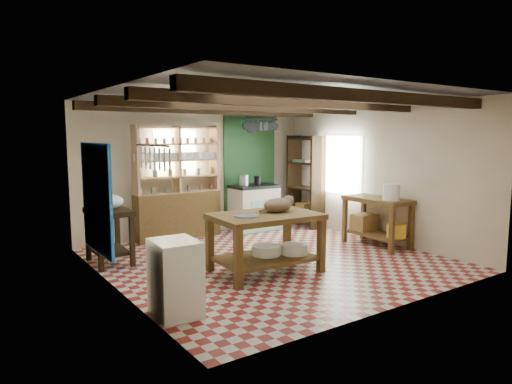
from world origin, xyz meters
TOP-DOWN VIEW (x-y plane):
  - floor at (0.00, 0.00)m, footprint 5.00×5.00m
  - ceiling at (0.00, 0.00)m, footprint 5.00×5.00m
  - wall_back at (0.00, 2.50)m, footprint 5.00×0.04m
  - wall_front at (0.00, -2.50)m, footprint 5.00×0.04m
  - wall_left at (-2.50, 0.00)m, footprint 0.04×5.00m
  - wall_right at (2.50, 0.00)m, footprint 0.04×5.00m
  - ceiling_beams at (0.00, 0.00)m, footprint 5.00×3.80m
  - blue_wall_patch at (-2.47, 0.90)m, footprint 0.04×1.40m
  - green_wall_patch at (1.25, 2.47)m, footprint 1.30×0.04m
  - window_back at (-0.50, 2.48)m, footprint 0.90×0.02m
  - window_right at (2.48, 1.00)m, footprint 0.02×1.30m
  - utensil_rail at (-2.44, -1.20)m, footprint 0.06×0.90m
  - pot_rack at (1.25, 2.05)m, footprint 0.86×0.12m
  - shelving_unit at (-0.55, 2.31)m, footprint 1.70×0.34m
  - tall_rack at (2.28, 1.80)m, footprint 0.40×0.86m
  - work_table at (-0.44, -0.47)m, footprint 1.59×1.11m
  - stove at (1.14, 2.15)m, footprint 0.99×0.67m
  - prep_table at (-2.20, 1.27)m, footprint 0.60×0.86m
  - white_cabinet at (-2.22, -1.24)m, footprint 0.51×0.60m
  - right_counter at (2.18, -0.31)m, footprint 0.63×1.24m
  - cat at (-0.18, -0.44)m, footprint 0.49×0.40m
  - steel_tray at (-0.79, -0.50)m, footprint 0.38×0.38m
  - basin_large at (-0.38, -0.42)m, footprint 0.45×0.45m
  - basin_small at (0.01, -0.60)m, footprint 0.44×0.44m
  - kettle_left at (0.89, 2.15)m, footprint 0.20×0.20m
  - kettle_right at (1.24, 2.15)m, footprint 0.15×0.15m
  - enamel_bowl at (-2.20, 1.27)m, footprint 0.48×0.48m
  - white_bucket at (2.13, -0.66)m, footprint 0.29×0.29m
  - wicker_basket at (2.18, -0.01)m, footprint 0.44×0.35m
  - yellow_tub at (2.17, -0.76)m, footprint 0.33×0.33m

SIDE VIEW (x-z plane):
  - floor at x=0.00m, z-range -0.02..0.00m
  - basin_small at x=0.01m, z-range 0.23..0.38m
  - basin_large at x=-0.38m, z-range 0.23..0.38m
  - yellow_tub at x=2.17m, z-range 0.23..0.48m
  - wicker_basket at x=2.18m, z-range 0.23..0.54m
  - white_cabinet at x=-2.22m, z-range 0.00..0.85m
  - prep_table at x=-2.20m, z-range 0.00..0.86m
  - work_table at x=-0.44m, z-range 0.00..0.87m
  - right_counter at x=2.18m, z-range 0.00..0.88m
  - stove at x=1.14m, z-range 0.00..0.96m
  - steel_tray at x=-0.79m, z-range 0.87..0.89m
  - cat at x=-0.18m, z-range 0.87..1.07m
  - enamel_bowl at x=-2.20m, z-range 0.86..1.10m
  - tall_rack at x=2.28m, z-range 0.00..2.00m
  - white_bucket at x=2.13m, z-range 0.88..1.17m
  - kettle_right at x=1.24m, z-range 0.96..1.14m
  - kettle_left at x=0.89m, z-range 0.96..1.18m
  - blue_wall_patch at x=-2.47m, z-range 0.30..1.90m
  - shelving_unit at x=-0.55m, z-range 0.00..2.20m
  - green_wall_patch at x=1.25m, z-range 0.10..2.40m
  - wall_back at x=0.00m, z-range 0.00..2.60m
  - wall_front at x=0.00m, z-range 0.00..2.60m
  - wall_left at x=-2.50m, z-range 0.00..2.60m
  - wall_right at x=2.50m, z-range 0.00..2.60m
  - window_right at x=2.48m, z-range 0.80..2.00m
  - window_back at x=-0.50m, z-range 1.30..2.10m
  - utensil_rail at x=-2.44m, z-range 1.64..1.92m
  - pot_rack at x=1.25m, z-range 2.00..2.36m
  - ceiling_beams at x=0.00m, z-range 2.40..2.56m
  - ceiling at x=0.00m, z-range 2.59..2.61m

